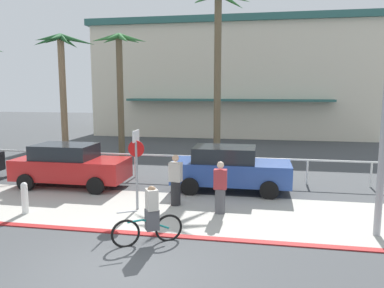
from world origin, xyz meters
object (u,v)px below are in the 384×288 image
at_px(palm_tree_2, 62,63).
at_px(bollard_0, 25,198).
at_px(palm_tree_3, 120,66).
at_px(pedestrian_0, 176,182).
at_px(car_red_1, 70,165).
at_px(stop_sign_bike_lane, 136,158).
at_px(cyclist_teal_0, 150,216).
at_px(palm_tree_4, 219,39).
at_px(pedestrian_1, 220,190).
at_px(car_blue_2, 229,168).

bearing_deg(palm_tree_2, bollard_0, -68.46).
xyz_separation_m(bollard_0, palm_tree_3, (-0.75, 10.32, 4.60)).
xyz_separation_m(palm_tree_3, pedestrian_0, (5.14, -8.66, -4.32)).
xyz_separation_m(car_red_1, pedestrian_0, (4.63, -1.66, -0.08)).
relative_size(palm_tree_2, car_red_1, 1.55).
distance_m(stop_sign_bike_lane, bollard_0, 3.63).
distance_m(palm_tree_3, cyclist_teal_0, 13.63).
bearing_deg(palm_tree_4, cyclist_teal_0, -92.32).
xyz_separation_m(stop_sign_bike_lane, pedestrian_1, (2.64, 0.12, -0.92)).
xyz_separation_m(bollard_0, palm_tree_2, (-3.66, 9.28, 4.74)).
bearing_deg(cyclist_teal_0, palm_tree_3, 113.83).
distance_m(stop_sign_bike_lane, palm_tree_2, 11.39).
height_order(bollard_0, car_red_1, car_red_1).
distance_m(bollard_0, palm_tree_2, 11.05).
relative_size(stop_sign_bike_lane, pedestrian_0, 1.49).
distance_m(car_red_1, pedestrian_0, 4.92).
bearing_deg(stop_sign_bike_lane, pedestrian_1, 2.53).
height_order(palm_tree_4, pedestrian_0, palm_tree_4).
xyz_separation_m(cyclist_teal_0, pedestrian_0, (-0.06, 3.13, 0.10)).
height_order(car_blue_2, pedestrian_1, car_blue_2).
height_order(palm_tree_4, car_blue_2, palm_tree_4).
relative_size(bollard_0, pedestrian_1, 0.61).
distance_m(pedestrian_0, pedestrian_1, 1.62).
bearing_deg(stop_sign_bike_lane, palm_tree_3, 113.42).
xyz_separation_m(palm_tree_4, pedestrian_1, (1.03, -8.20, -5.57)).
xyz_separation_m(palm_tree_2, cyclist_teal_0, (8.13, -10.76, -4.56)).
relative_size(palm_tree_2, car_blue_2, 1.55).
bearing_deg(bollard_0, pedestrian_0, 20.61).
xyz_separation_m(stop_sign_bike_lane, bollard_0, (-3.29, -1.00, -1.16)).
xyz_separation_m(palm_tree_4, cyclist_teal_0, (-0.44, -10.79, -5.63)).
xyz_separation_m(bollard_0, palm_tree_4, (4.90, 9.32, 5.81)).
height_order(palm_tree_3, car_blue_2, palm_tree_3).
bearing_deg(cyclist_teal_0, pedestrian_1, 60.45).
distance_m(car_red_1, cyclist_teal_0, 6.71).
relative_size(palm_tree_3, car_red_1, 1.57).
bearing_deg(car_blue_2, palm_tree_2, 150.54).
relative_size(bollard_0, palm_tree_2, 0.15).
bearing_deg(car_blue_2, stop_sign_bike_lane, -133.61).
bearing_deg(pedestrian_0, pedestrian_1, -19.33).
distance_m(palm_tree_4, pedestrian_0, 9.47).
distance_m(palm_tree_2, palm_tree_4, 8.63).
height_order(bollard_0, cyclist_teal_0, cyclist_teal_0).
bearing_deg(pedestrian_1, palm_tree_2, 139.59).
relative_size(stop_sign_bike_lane, cyclist_teal_0, 1.60).
height_order(car_red_1, pedestrian_0, pedestrian_0).
bearing_deg(pedestrian_1, cyclist_teal_0, -119.55).
bearing_deg(palm_tree_3, palm_tree_4, -10.02).
height_order(stop_sign_bike_lane, pedestrian_0, stop_sign_bike_lane).
height_order(palm_tree_4, cyclist_teal_0, palm_tree_4).
bearing_deg(car_red_1, palm_tree_4, 49.47).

